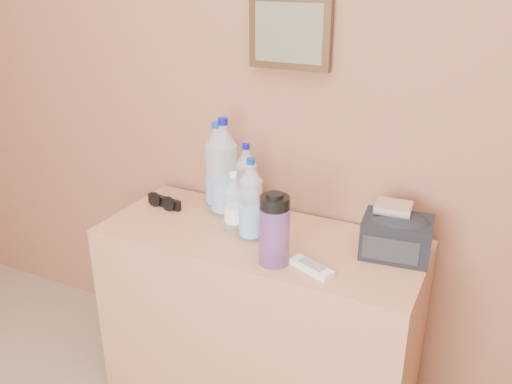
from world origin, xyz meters
TOP-DOWN VIEW (x-y plane):
  - picture_frame at (-0.19, 1.98)m, footprint 0.30×0.03m
  - dresser at (-0.19, 1.74)m, footprint 1.16×0.48m
  - pet_large_a at (-0.45, 1.91)m, footprint 0.09×0.09m
  - pet_large_b at (-0.39, 1.85)m, footprint 0.10×0.10m
  - pet_large_c at (-0.30, 1.85)m, footprint 0.08×0.08m
  - pet_large_d at (-0.21, 1.71)m, footprint 0.08×0.08m
  - pet_small at (-0.28, 1.73)m, footprint 0.07×0.07m
  - nalgene_bottle at (-0.06, 1.59)m, footprint 0.10×0.10m
  - sunglasses at (-0.64, 1.80)m, footprint 0.17×0.08m
  - ac_remote at (0.06, 1.60)m, footprint 0.16×0.10m
  - toiletry_bag at (0.28, 1.81)m, footprint 0.24×0.18m
  - foil_packet at (0.25, 1.83)m, footprint 0.12×0.11m

SIDE VIEW (x-z plane):
  - dresser at x=-0.19m, z-range 0.00..0.72m
  - ac_remote at x=0.06m, z-range 0.72..0.75m
  - sunglasses at x=-0.64m, z-range 0.72..0.77m
  - toiletry_bag at x=0.28m, z-range 0.72..0.88m
  - pet_small at x=-0.28m, z-range 0.71..0.94m
  - nalgene_bottle at x=-0.06m, z-range 0.72..0.97m
  - pet_large_c at x=-0.30m, z-range 0.71..1.00m
  - pet_large_d at x=-0.21m, z-range 0.71..1.00m
  - pet_large_a at x=-0.45m, z-range 0.70..1.05m
  - foil_packet at x=0.25m, z-range 0.88..0.90m
  - pet_large_b at x=-0.39m, z-range 0.70..1.08m
  - picture_frame at x=-0.19m, z-range 1.27..1.52m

